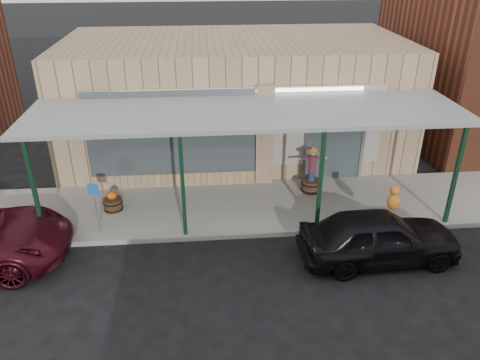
{
  "coord_description": "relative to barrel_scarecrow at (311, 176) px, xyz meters",
  "views": [
    {
      "loc": [
        -1.24,
        -8.56,
        7.2
      ],
      "look_at": [
        -0.28,
        2.6,
        1.49
      ],
      "focal_mm": 35.0,
      "sensor_mm": 36.0,
      "label": 1
    }
  ],
  "objects": [
    {
      "name": "block_buildings_near",
      "position": [
        -0.09,
        4.92,
        3.1
      ],
      "size": [
        61.0,
        8.0,
        8.0
      ],
      "color": "brown",
      "rests_on": "ground"
    },
    {
      "name": "ground",
      "position": [
        -2.1,
        -4.28,
        -0.67
      ],
      "size": [
        120.0,
        120.0,
        0.0
      ],
      "primitive_type": "plane",
      "color": "black",
      "rests_on": "ground"
    },
    {
      "name": "sidewalk",
      "position": [
        -2.1,
        -0.68,
        -0.59
      ],
      "size": [
        40.0,
        3.2,
        0.15
      ],
      "primitive_type": "cube",
      "color": "gray",
      "rests_on": "ground"
    },
    {
      "name": "storefront",
      "position": [
        -2.1,
        3.89,
        1.43
      ],
      "size": [
        12.0,
        6.25,
        4.2
      ],
      "color": "tan",
      "rests_on": "ground"
    },
    {
      "name": "barrel_pumpkin",
      "position": [
        -6.04,
        -0.66,
        -0.29
      ],
      "size": [
        0.56,
        0.56,
        0.65
      ],
      "rotation": [
        0.0,
        0.0,
        0.03
      ],
      "color": "#432D1A",
      "rests_on": "sidewalk"
    },
    {
      "name": "barrel_scarecrow",
      "position": [
        0.0,
        0.0,
        0.0
      ],
      "size": [
        0.93,
        0.62,
        1.53
      ],
      "rotation": [
        0.0,
        0.0,
        0.05
      ],
      "color": "#432D1A",
      "rests_on": "sidewalk"
    },
    {
      "name": "awning",
      "position": [
        -2.1,
        -0.72,
        2.34
      ],
      "size": [
        12.0,
        3.0,
        3.04
      ],
      "color": "gray",
      "rests_on": "ground"
    },
    {
      "name": "handicap_sign",
      "position": [
        -6.23,
        -1.88,
        0.45
      ],
      "size": [
        0.3,
        0.11,
        1.5
      ],
      "rotation": [
        0.0,
        0.0,
        -0.31
      ],
      "color": "gray",
      "rests_on": "sidewalk"
    },
    {
      "name": "parked_sedan",
      "position": [
        0.94,
        -3.46,
        0.01
      ],
      "size": [
        4.04,
        1.88,
        1.65
      ],
      "rotation": [
        0.0,
        0.0,
        1.62
      ],
      "color": "black",
      "rests_on": "ground"
    }
  ]
}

